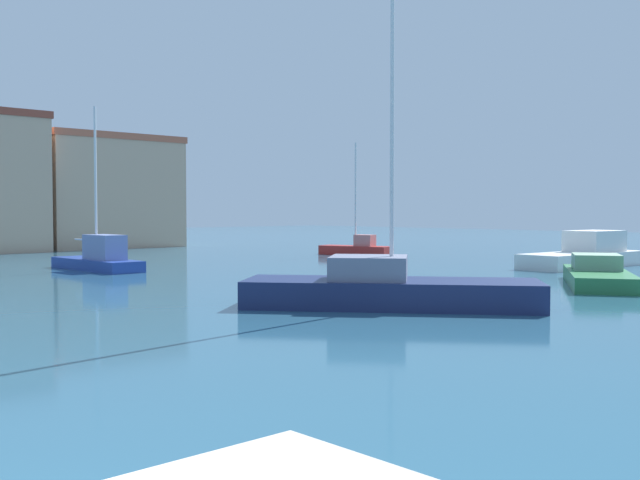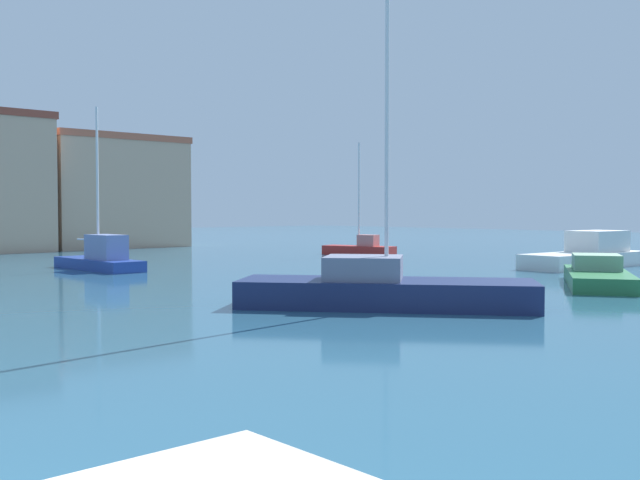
{
  "view_description": "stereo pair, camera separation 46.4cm",
  "coord_description": "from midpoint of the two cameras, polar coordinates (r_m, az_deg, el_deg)",
  "views": [
    {
      "loc": [
        -1.45,
        -5.41,
        2.89
      ],
      "look_at": [
        21.02,
        18.71,
        1.57
      ],
      "focal_mm": 41.86,
      "sensor_mm": 36.0,
      "label": 1
    },
    {
      "loc": [
        -1.11,
        -5.72,
        2.89
      ],
      "look_at": [
        21.02,
        18.71,
        1.57
      ],
      "focal_mm": 41.86,
      "sensor_mm": 36.0,
      "label": 2
    }
  ],
  "objects": [
    {
      "name": "warehouse_block",
      "position": [
        60.52,
        -15.6,
        3.58
      ],
      "size": [
        10.81,
        7.01,
        8.66
      ],
      "color": "tan",
      "rests_on": "ground"
    },
    {
      "name": "water",
      "position": [
        30.44,
        -9.65,
        -3.18
      ],
      "size": [
        160.0,
        160.0,
        0.0
      ],
      "primitive_type": "plane",
      "color": "#285670",
      "rests_on": "ground"
    },
    {
      "name": "sailboat_blue_distant_east",
      "position": [
        37.48,
        -16.05,
        -1.27
      ],
      "size": [
        1.83,
        6.3,
        7.88
      ],
      "color": "#233D93",
      "rests_on": "water"
    },
    {
      "name": "motorboat_green_far_right",
      "position": [
        30.55,
        20.86,
        -2.52
      ],
      "size": [
        6.97,
        5.49,
        1.17
      ],
      "color": "#28703D",
      "rests_on": "water"
    },
    {
      "name": "sailboat_red_inner_mooring",
      "position": [
        48.1,
        3.37,
        -0.6
      ],
      "size": [
        2.67,
        4.97,
        7.24
      ],
      "color": "#B22823",
      "rests_on": "water"
    },
    {
      "name": "sailboat_navy_center_channel",
      "position": [
        22.29,
        5.43,
        -3.7
      ],
      "size": [
        7.55,
        8.4,
        12.06
      ],
      "color": "#19234C",
      "rests_on": "water"
    },
    {
      "name": "motorboat_white_outer_mooring",
      "position": [
        40.29,
        20.14,
        -1.03
      ],
      "size": [
        8.07,
        2.95,
        1.84
      ],
      "color": "white",
      "rests_on": "water"
    }
  ]
}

